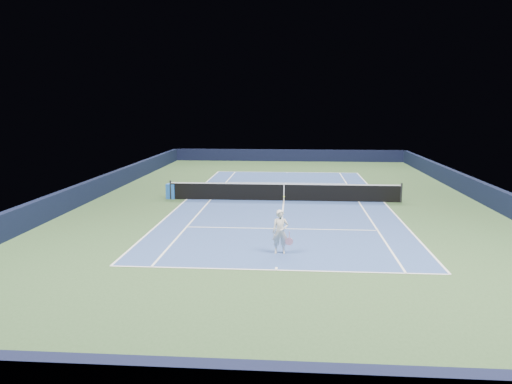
{
  "coord_description": "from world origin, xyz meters",
  "views": [
    {
      "loc": [
        0.52,
        -27.29,
        5.27
      ],
      "look_at": [
        -1.33,
        -3.0,
        1.0
      ],
      "focal_mm": 35.0,
      "sensor_mm": 36.0,
      "label": 1
    }
  ],
  "objects": [
    {
      "name": "center_mark_far",
      "position": [
        0.0,
        11.73,
        0.01
      ],
      "size": [
        0.08,
        0.3,
        0.0
      ],
      "primitive_type": "cube",
      "color": "white",
      "rests_on": "ground"
    },
    {
      "name": "ground",
      "position": [
        0.0,
        0.0,
        0.0
      ],
      "size": [
        40.0,
        40.0,
        0.0
      ],
      "primitive_type": "plane",
      "color": "#2F4A28",
      "rests_on": "ground"
    },
    {
      "name": "service_line_near",
      "position": [
        0.0,
        -6.4,
        0.01
      ],
      "size": [
        8.23,
        0.08,
        0.0
      ],
      "primitive_type": "cube",
      "color": "white",
      "rests_on": "ground"
    },
    {
      "name": "center_service_line",
      "position": [
        0.0,
        0.0,
        0.01
      ],
      "size": [
        0.08,
        12.8,
        0.0
      ],
      "primitive_type": "cube",
      "color": "white",
      "rests_on": "ground"
    },
    {
      "name": "sponsor_cube",
      "position": [
        -6.4,
        0.21,
        0.42
      ],
      "size": [
        0.61,
        0.55,
        0.85
      ],
      "color": "blue",
      "rests_on": "ground"
    },
    {
      "name": "baseline_near",
      "position": [
        0.0,
        -11.88,
        0.01
      ],
      "size": [
        10.97,
        0.08,
        0.0
      ],
      "primitive_type": "cube",
      "color": "white",
      "rests_on": "ground"
    },
    {
      "name": "center_mark_near",
      "position": [
        0.0,
        -11.73,
        0.01
      ],
      "size": [
        0.08,
        0.3,
        0.0
      ],
      "primitive_type": "cube",
      "color": "white",
      "rests_on": "ground"
    },
    {
      "name": "tennis_net",
      "position": [
        0.0,
        0.0,
        0.5
      ],
      "size": [
        12.9,
        0.1,
        1.07
      ],
      "color": "black",
      "rests_on": "ground"
    },
    {
      "name": "service_line_far",
      "position": [
        0.0,
        6.4,
        0.01
      ],
      "size": [
        8.23,
        0.08,
        0.0
      ],
      "primitive_type": "cube",
      "color": "white",
      "rests_on": "ground"
    },
    {
      "name": "wall_left",
      "position": [
        -10.82,
        0.0,
        0.55
      ],
      "size": [
        0.35,
        40.0,
        1.1
      ],
      "primitive_type": "cube",
      "color": "black",
      "rests_on": "ground"
    },
    {
      "name": "sideline_singles_left",
      "position": [
        -4.12,
        0.0,
        0.01
      ],
      "size": [
        0.08,
        23.77,
        0.0
      ],
      "primitive_type": "cube",
      "color": "white",
      "rests_on": "ground"
    },
    {
      "name": "court_surface",
      "position": [
        0.0,
        0.0,
        0.0
      ],
      "size": [
        10.97,
        23.77,
        0.01
      ],
      "primitive_type": "cube",
      "color": "navy",
      "rests_on": "ground"
    },
    {
      "name": "wall_far",
      "position": [
        0.0,
        19.82,
        0.55
      ],
      "size": [
        22.0,
        0.35,
        1.1
      ],
      "primitive_type": "cube",
      "color": "black",
      "rests_on": "ground"
    },
    {
      "name": "sideline_doubles_left",
      "position": [
        -5.49,
        0.0,
        0.01
      ],
      "size": [
        0.08,
        23.77,
        0.0
      ],
      "primitive_type": "cube",
      "color": "white",
      "rests_on": "ground"
    },
    {
      "name": "tennis_player",
      "position": [
        0.08,
        -10.0,
        0.8
      ],
      "size": [
        0.76,
        1.24,
        1.92
      ],
      "color": "silver",
      "rests_on": "ground"
    },
    {
      "name": "sideline_doubles_right",
      "position": [
        5.49,
        0.0,
        0.01
      ],
      "size": [
        0.08,
        23.77,
        0.0
      ],
      "primitive_type": "cube",
      "color": "white",
      "rests_on": "ground"
    },
    {
      "name": "baseline_far",
      "position": [
        0.0,
        11.88,
        0.01
      ],
      "size": [
        10.97,
        0.08,
        0.0
      ],
      "primitive_type": "cube",
      "color": "white",
      "rests_on": "ground"
    },
    {
      "name": "wall_right",
      "position": [
        10.82,
        0.0,
        0.55
      ],
      "size": [
        0.35,
        40.0,
        1.1
      ],
      "primitive_type": "cube",
      "color": "black",
      "rests_on": "ground"
    },
    {
      "name": "sideline_singles_right",
      "position": [
        4.12,
        0.0,
        0.01
      ],
      "size": [
        0.08,
        23.77,
        0.0
      ],
      "primitive_type": "cube",
      "color": "white",
      "rests_on": "ground"
    }
  ]
}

